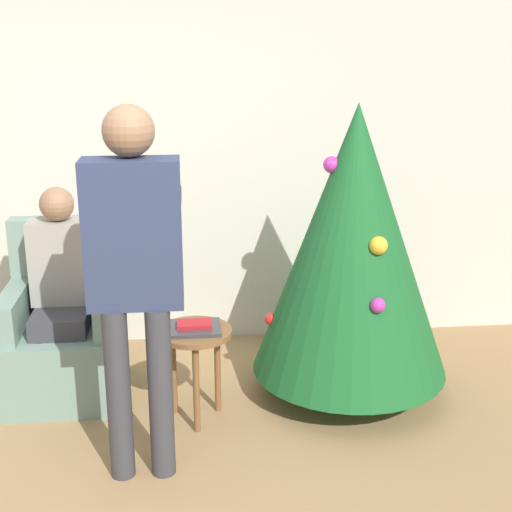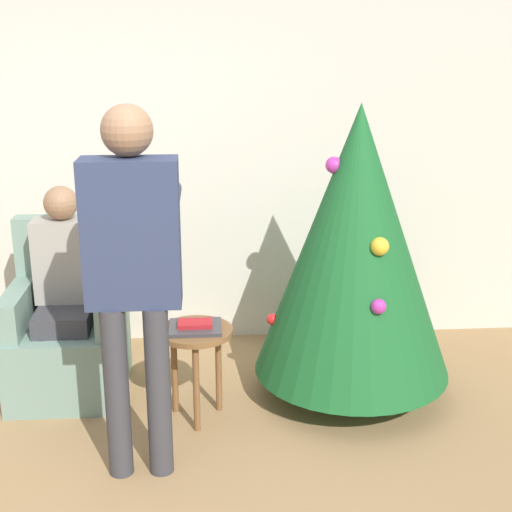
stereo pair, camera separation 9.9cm
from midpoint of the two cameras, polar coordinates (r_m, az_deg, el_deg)
name	(u,v)px [view 1 (the left image)]	position (r m, az deg, el deg)	size (l,w,h in m)	color
wall_back	(148,151)	(4.89, -9.21, 8.25)	(8.00, 0.06, 2.70)	beige
christmas_tree	(353,242)	(4.13, 7.11, 1.10)	(1.16, 1.16, 1.75)	brown
armchair	(66,335)	(4.51, -15.55, -6.12)	(0.66, 0.71, 1.03)	gray
person_seated	(61,285)	(4.36, -15.96, -2.22)	(0.36, 0.46, 1.26)	#38383D
person_standing	(134,260)	(3.35, -10.59, -0.35)	(0.46, 0.57, 1.81)	#38383D
side_stool	(195,345)	(4.00, -5.62, -7.09)	(0.42, 0.42, 0.54)	brown
laptop	(194,328)	(3.96, -5.66, -5.76)	(0.29, 0.24, 0.02)	#38383D
book	(194,324)	(3.95, -5.67, -5.46)	(0.19, 0.11, 0.02)	#B21E23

